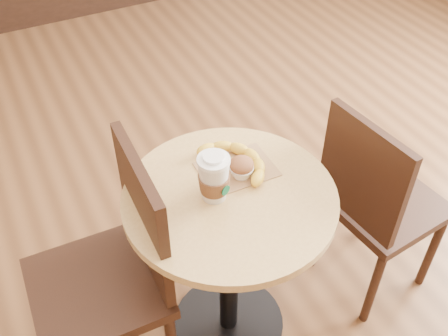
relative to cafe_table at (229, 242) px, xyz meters
name	(u,v)px	position (x,y,z in m)	size (l,w,h in m)	color
cafe_table	(229,242)	(0.00, 0.00, 0.00)	(0.68, 0.68, 0.75)	black
chair_left	(115,271)	(-0.39, 0.06, 0.00)	(0.43, 0.43, 0.95)	black
chair_right	(375,201)	(0.59, -0.05, -0.03)	(0.43, 0.43, 0.89)	black
kraft_bag	(237,169)	(0.07, 0.09, 0.23)	(0.24, 0.18, 0.00)	#A1764E
coffee_cup	(214,179)	(-0.05, 0.02, 0.30)	(0.10, 0.10, 0.17)	silver
muffin	(242,167)	(0.07, 0.06, 0.26)	(0.08, 0.08, 0.07)	white
banana	(236,162)	(0.08, 0.11, 0.25)	(0.19, 0.27, 0.04)	yellow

